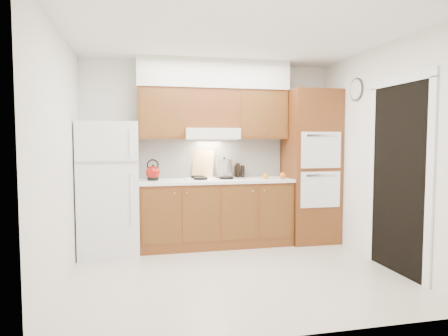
% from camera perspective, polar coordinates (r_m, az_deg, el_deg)
% --- Properties ---
extents(floor, '(3.60, 3.60, 0.00)m').
position_cam_1_polar(floor, '(4.62, 1.53, -14.76)').
color(floor, '#BEB6A6').
rests_on(floor, ground).
extents(ceiling, '(3.60, 3.60, 0.00)m').
position_cam_1_polar(ceiling, '(4.51, 1.59, 18.28)').
color(ceiling, white).
rests_on(ceiling, wall_back).
extents(wall_back, '(3.60, 0.02, 2.60)m').
position_cam_1_polar(wall_back, '(5.84, -2.03, 2.19)').
color(wall_back, white).
rests_on(wall_back, floor).
extents(wall_left, '(0.02, 3.00, 2.60)m').
position_cam_1_polar(wall_left, '(4.31, -22.33, 1.21)').
color(wall_left, white).
rests_on(wall_left, floor).
extents(wall_right, '(0.02, 3.00, 2.60)m').
position_cam_1_polar(wall_right, '(5.13, 21.48, 1.64)').
color(wall_right, white).
rests_on(wall_right, floor).
extents(fridge, '(0.75, 0.72, 1.72)m').
position_cam_1_polar(fridge, '(5.43, -16.05, -2.77)').
color(fridge, white).
rests_on(fridge, floor).
extents(base_cabinets, '(2.11, 0.60, 0.90)m').
position_cam_1_polar(base_cabinets, '(5.65, -1.20, -6.56)').
color(base_cabinets, brown).
rests_on(base_cabinets, floor).
extents(countertop, '(2.13, 0.62, 0.04)m').
position_cam_1_polar(countertop, '(5.57, -1.19, -1.82)').
color(countertop, white).
rests_on(countertop, base_cabinets).
extents(backsplash, '(2.11, 0.03, 0.56)m').
position_cam_1_polar(backsplash, '(5.84, -1.76, 1.40)').
color(backsplash, white).
rests_on(backsplash, countertop).
extents(oven_cabinet, '(0.70, 0.65, 2.20)m').
position_cam_1_polar(oven_cabinet, '(5.98, 12.25, 0.22)').
color(oven_cabinet, brown).
rests_on(oven_cabinet, floor).
extents(upper_cab_left, '(0.63, 0.33, 0.70)m').
position_cam_1_polar(upper_cab_left, '(5.60, -9.01, 7.69)').
color(upper_cab_left, brown).
rests_on(upper_cab_left, wall_back).
extents(upper_cab_right, '(0.73, 0.33, 0.70)m').
position_cam_1_polar(upper_cab_right, '(5.87, 5.20, 7.55)').
color(upper_cab_right, brown).
rests_on(upper_cab_right, wall_back).
extents(range_hood, '(0.75, 0.45, 0.15)m').
position_cam_1_polar(range_hood, '(5.62, -1.87, 4.92)').
color(range_hood, silver).
rests_on(range_hood, wall_back).
extents(upper_cab_over_hood, '(0.75, 0.33, 0.55)m').
position_cam_1_polar(upper_cab_over_hood, '(5.69, -1.99, 8.43)').
color(upper_cab_over_hood, brown).
rests_on(upper_cab_over_hood, range_hood).
extents(soffit, '(2.13, 0.36, 0.40)m').
position_cam_1_polar(soffit, '(5.74, -1.47, 13.17)').
color(soffit, silver).
rests_on(soffit, wall_back).
extents(cooktop, '(0.74, 0.50, 0.01)m').
position_cam_1_polar(cooktop, '(5.58, -1.73, -1.55)').
color(cooktop, white).
rests_on(cooktop, countertop).
extents(doorway, '(0.02, 0.90, 2.10)m').
position_cam_1_polar(doorway, '(4.85, 23.60, -1.50)').
color(doorway, black).
rests_on(doorway, floor).
extents(wall_clock, '(0.02, 0.30, 0.30)m').
position_cam_1_polar(wall_clock, '(5.62, 18.39, 10.59)').
color(wall_clock, '#3F3833').
rests_on(wall_clock, wall_right).
extents(kettle, '(0.20, 0.20, 0.19)m').
position_cam_1_polar(kettle, '(5.47, -10.12, -0.69)').
color(kettle, maroon).
rests_on(kettle, countertop).
extents(cutting_board, '(0.32, 0.21, 0.40)m').
position_cam_1_polar(cutting_board, '(5.74, -3.02, 0.55)').
color(cutting_board, tan).
rests_on(cutting_board, countertop).
extents(stock_pot, '(0.29, 0.29, 0.24)m').
position_cam_1_polar(stock_pot, '(5.67, 0.02, -0.01)').
color(stock_pot, silver).
rests_on(stock_pot, cooktop).
extents(condiment_a, '(0.07, 0.07, 0.21)m').
position_cam_1_polar(condiment_a, '(5.84, 1.98, -0.33)').
color(condiment_a, black).
rests_on(condiment_a, countertop).
extents(condiment_b, '(0.07, 0.07, 0.17)m').
position_cam_1_polar(condiment_b, '(5.86, 1.77, -0.48)').
color(condiment_b, black).
rests_on(condiment_b, countertop).
extents(condiment_c, '(0.06, 0.06, 0.17)m').
position_cam_1_polar(condiment_c, '(5.88, 2.67, -0.47)').
color(condiment_c, black).
rests_on(condiment_c, countertop).
extents(orange_near, '(0.12, 0.12, 0.09)m').
position_cam_1_polar(orange_near, '(5.74, 8.39, -1.04)').
color(orange_near, orange).
rests_on(orange_near, countertop).
extents(orange_far, '(0.10, 0.10, 0.08)m').
position_cam_1_polar(orange_far, '(5.67, 5.97, -1.15)').
color(orange_far, orange).
rests_on(orange_far, countertop).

